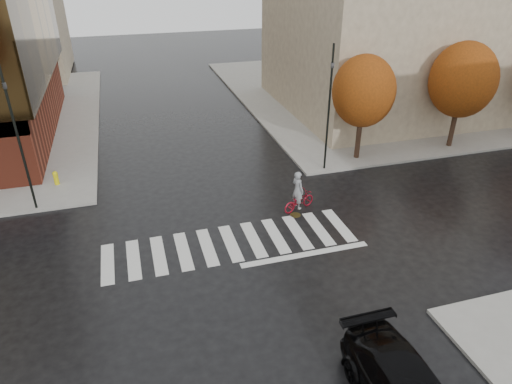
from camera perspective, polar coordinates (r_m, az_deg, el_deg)
ground at (r=20.90m, az=-2.85°, el=-7.15°), size 120.00×120.00×0.00m
sidewalk_ne at (r=46.62m, az=16.80°, el=12.23°), size 30.00×30.00×0.15m
crosswalk at (r=21.30m, az=-3.18°, el=-6.39°), size 12.00×3.00×0.01m
tree_ne_a at (r=28.72m, az=13.31°, el=12.14°), size 3.80×3.80×6.50m
tree_ne_b at (r=32.63m, az=24.45°, el=12.61°), size 4.20×4.20×6.89m
cyclist at (r=23.59m, az=5.33°, el=-0.61°), size 2.04×1.32×2.19m
traffic_light_nw at (r=24.66m, az=-27.85°, el=7.08°), size 0.23×0.21×7.61m
traffic_light_ne at (r=26.76m, az=9.17°, el=11.18°), size 0.20×0.22×7.40m
fire_hydrant at (r=28.23m, az=-23.75°, el=1.71°), size 0.29×0.29×0.81m
manhole at (r=23.45m, az=4.94°, el=-2.88°), size 0.72×0.72×0.01m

